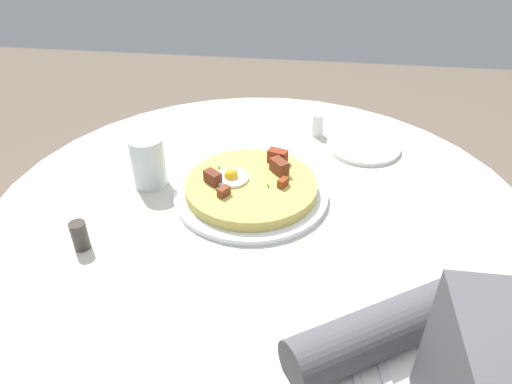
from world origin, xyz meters
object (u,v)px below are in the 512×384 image
(dining_table, at_px, (261,270))
(pepper_shaker, at_px, (80,235))
(bread_plate, at_px, (363,146))
(fork, at_px, (351,346))
(pizza_plate, at_px, (251,194))
(knife, at_px, (377,346))
(breakfast_pizza, at_px, (251,185))
(salt_shaker, at_px, (318,125))
(water_glass, at_px, (148,162))

(dining_table, xyz_separation_m, pepper_shaker, (0.16, -0.29, 0.20))
(bread_plate, distance_m, pepper_shaker, 0.65)
(fork, relative_size, pepper_shaker, 3.45)
(dining_table, relative_size, pizza_plate, 3.40)
(dining_table, xyz_separation_m, knife, (0.31, 0.20, 0.18))
(breakfast_pizza, distance_m, fork, 0.39)
(pizza_plate, distance_m, fork, 0.39)
(pizza_plate, relative_size, breakfast_pizza, 1.17)
(breakfast_pizza, height_order, bread_plate, breakfast_pizza)
(dining_table, xyz_separation_m, salt_shaker, (-0.31, 0.10, 0.20))
(breakfast_pizza, distance_m, knife, 0.40)
(bread_plate, height_order, water_glass, water_glass)
(dining_table, height_order, pizza_plate, pizza_plate)
(bread_plate, relative_size, fork, 0.94)
(knife, bearing_deg, breakfast_pizza, -154.62)
(fork, xyz_separation_m, knife, (-0.01, 0.04, 0.00))
(knife, relative_size, water_glass, 1.73)
(water_glass, bearing_deg, dining_table, 79.42)
(bread_plate, xyz_separation_m, pepper_shaker, (0.42, -0.50, 0.02))
(water_glass, bearing_deg, fork, 48.05)
(knife, bearing_deg, dining_table, -155.32)
(breakfast_pizza, height_order, fork, breakfast_pizza)
(knife, xyz_separation_m, water_glass, (-0.35, -0.43, 0.05))
(breakfast_pizza, height_order, pepper_shaker, breakfast_pizza)
(dining_table, bearing_deg, salt_shaker, 162.00)
(dining_table, bearing_deg, knife, 32.70)
(water_glass, distance_m, pepper_shaker, 0.22)
(breakfast_pizza, bearing_deg, fork, 28.59)
(pizza_plate, bearing_deg, knife, 33.46)
(knife, height_order, salt_shaker, salt_shaker)
(salt_shaker, bearing_deg, knife, 9.07)
(bread_plate, distance_m, salt_shaker, 0.12)
(dining_table, xyz_separation_m, bread_plate, (-0.25, 0.21, 0.18))
(knife, bearing_deg, pepper_shaker, -114.48)
(knife, distance_m, water_glass, 0.56)
(pizza_plate, bearing_deg, salt_shaker, 156.25)
(dining_table, xyz_separation_m, water_glass, (-0.04, -0.23, 0.23))
(fork, bearing_deg, knife, 90.00)
(pizza_plate, bearing_deg, bread_plate, 134.38)
(fork, xyz_separation_m, pepper_shaker, (-0.15, -0.45, 0.02))
(dining_table, xyz_separation_m, breakfast_pizza, (-0.03, -0.02, 0.20))
(bread_plate, xyz_separation_m, knife, (0.56, -0.01, 0.00))
(fork, height_order, knife, same)
(dining_table, height_order, water_glass, water_glass)
(breakfast_pizza, distance_m, bread_plate, 0.32)
(knife, xyz_separation_m, pepper_shaker, (-0.14, -0.49, 0.02))
(breakfast_pizza, bearing_deg, dining_table, 40.34)
(breakfast_pizza, relative_size, water_glass, 2.49)
(pizza_plate, relative_size, bread_plate, 1.80)
(bread_plate, height_order, pepper_shaker, pepper_shaker)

